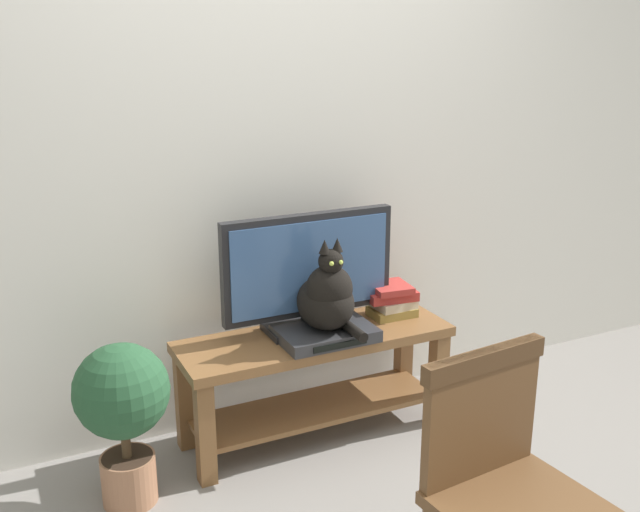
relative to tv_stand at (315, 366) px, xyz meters
The scene contains 8 objects.
back_wall 1.12m from the tv_stand, 100.67° to the left, with size 7.00×0.12×2.80m, color silver.
tv_stand is the anchor object (origin of this frame).
tv 0.43m from the tv_stand, 89.97° to the left, with size 0.80×0.20×0.53m.
media_box 0.19m from the tv_stand, 74.09° to the right, with size 0.41×0.29×0.05m.
cat 0.36m from the tv_stand, 76.07° to the right, with size 0.24×0.36×0.41m.
wooden_chair 1.28m from the tv_stand, 89.22° to the right, with size 0.49×0.49×0.88m.
book_stack 0.48m from the tv_stand, ahead, with size 0.25×0.20×0.16m.
potted_plant 0.89m from the tv_stand, behind, with size 0.36×0.36×0.66m.
Camera 1 is at (-1.22, -2.08, 1.77)m, focal length 41.17 mm.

